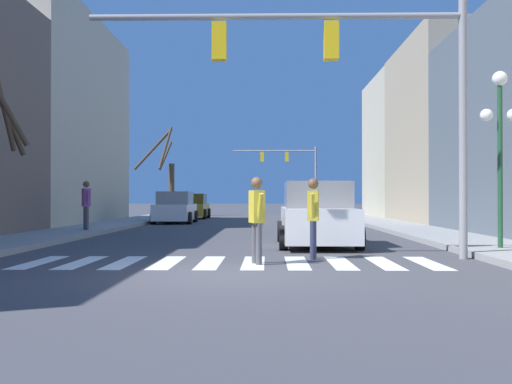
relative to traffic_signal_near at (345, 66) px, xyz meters
name	(u,v)px	position (x,y,z in m)	size (l,w,h in m)	color
ground_plane	(225,275)	(-2.46, -2.75, -4.29)	(240.00, 240.00, 0.00)	#424247
building_row_right	(512,121)	(8.27, 11.37, 0.20)	(6.00, 39.98, 9.36)	tan
crosswalk_stripes	(232,263)	(-2.46, -0.83, -4.28)	(8.55, 2.60, 0.01)	white
traffic_signal_near	(345,66)	(0.00, 0.00, 0.00)	(8.39, 0.28, 5.78)	gray
traffic_signal_far	(291,164)	(0.34, 40.74, 0.09)	(7.55, 0.28, 5.97)	gray
street_lamp_right_corner	(500,123)	(3.88, 1.24, -1.12)	(0.95, 0.36, 4.26)	#1E4C2D
car_parked_right_far	(175,208)	(-6.62, 18.19, -3.51)	(2.06, 4.16, 1.66)	white
car_parked_left_near	(192,207)	(-6.60, 25.03, -3.54)	(2.10, 4.11, 1.60)	#A38423
car_parked_right_mid	(313,204)	(1.63, 30.97, -3.45)	(2.19, 4.49, 1.82)	silver
car_at_intersection	(324,206)	(1.74, 23.40, -3.45)	(1.97, 4.42, 1.80)	#236B38
car_parked_left_mid	(317,216)	(-0.34, 3.62, -3.45)	(2.18, 4.79, 1.80)	white
pedestrian_near_right_corner	(257,213)	(-1.94, -1.09, -3.23)	(0.35, 0.75, 1.78)	#4C4C51
pedestrian_waiting_at_curb	(86,201)	(-8.55, 9.07, -3.06)	(0.48, 0.72, 1.83)	#4C4C51
pedestrian_crossing_street	(313,211)	(-0.71, -0.01, -3.23)	(0.29, 0.77, 1.78)	#282D47
street_tree_right_far	(167,175)	(-9.07, 30.27, -1.32)	(2.82, 1.66, 6.39)	#473828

